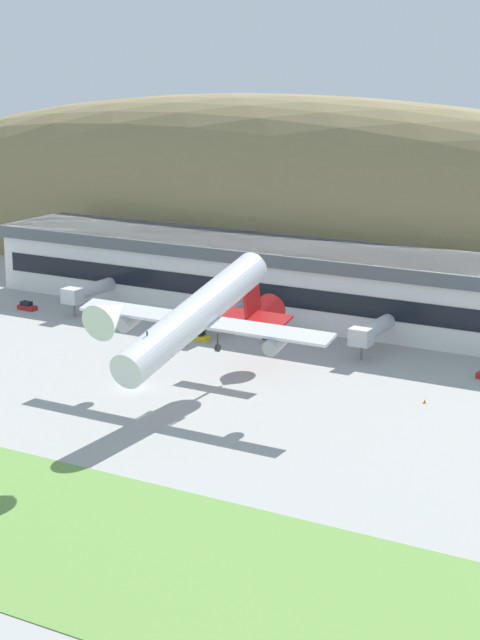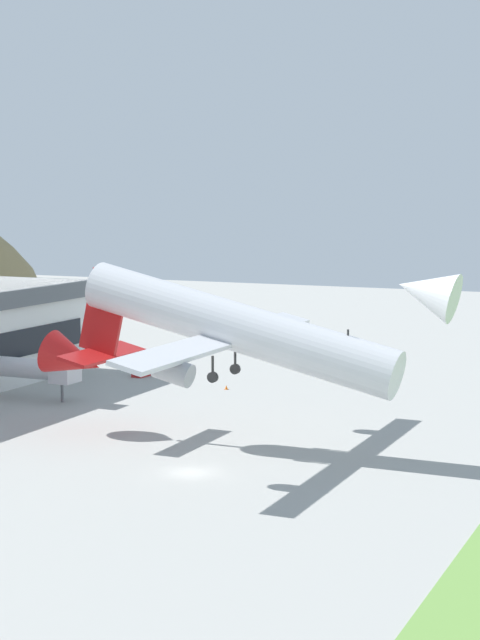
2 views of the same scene
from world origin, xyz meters
name	(u,v)px [view 1 (image 1 of 2)]	position (x,y,z in m)	size (l,w,h in m)	color
ground_plane	(133,388)	(0.00, 0.00, 0.00)	(391.17, 391.17, 0.00)	#9E9E99
hill_backdrop	(281,258)	(-26.66, 98.62, 0.00)	(277.85, 67.33, 77.00)	olive
terminal_building	(257,271)	(-7.10, 51.03, 7.57)	(110.40, 20.55, 13.37)	white
jetway_0	(87,291)	(-34.58, 33.86, 3.99)	(3.38, 13.38, 5.43)	silver
jetway_1	(218,310)	(-5.14, 33.43, 3.99)	(3.38, 14.20, 5.43)	silver
jetway_2	(371,331)	(23.78, 34.06, 3.99)	(3.38, 13.01, 5.43)	silver
cargo_airplane	(198,316)	(11.06, 1.03, 12.29)	(41.03, 46.49, 15.20)	silver
service_car_0	(199,336)	(-5.40, 27.22, 0.66)	(3.62, 1.71, 1.60)	gold
service_car_2	(27,306)	(-45.53, 29.13, 0.68)	(3.94, 1.87, 1.64)	#B21E1E
fuel_truck	(258,329)	(2.58, 34.08, 1.47)	(8.52, 2.99, 3.00)	#333338
traffic_cone_0	(425,401)	(40.26, 15.05, 0.28)	(0.52, 0.52, 0.58)	orange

